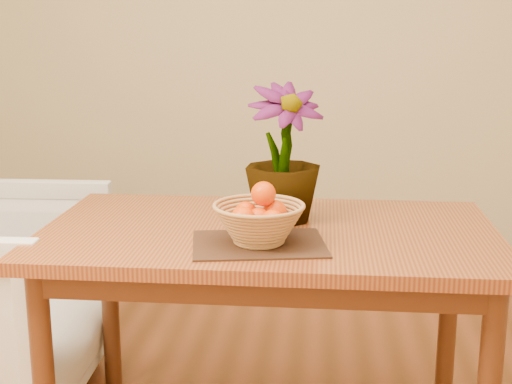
{
  "coord_description": "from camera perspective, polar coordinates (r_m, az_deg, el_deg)",
  "views": [
    {
      "loc": [
        0.16,
        -1.81,
        1.37
      ],
      "look_at": [
        -0.03,
        0.18,
        0.89
      ],
      "focal_mm": 50.0,
      "sensor_mm": 36.0,
      "label": 1
    }
  ],
  "objects": [
    {
      "name": "orange_pile",
      "position": [
        2.02,
        0.31,
        -1.61
      ],
      "size": [
        0.15,
        0.16,
        0.13
      ],
      "rotation": [
        0.0,
        0.0,
        0.18
      ],
      "color": "#E14203",
      "rests_on": "wicker_basket"
    },
    {
      "name": "table",
      "position": [
        2.23,
        1.03,
        -5.07
      ],
      "size": [
        1.4,
        0.8,
        0.75
      ],
      "color": "brown",
      "rests_on": "floor"
    },
    {
      "name": "placemat",
      "position": [
        2.04,
        0.24,
        -4.17
      ],
      "size": [
        0.42,
        0.34,
        0.01
      ],
      "primitive_type": "cube",
      "rotation": [
        0.0,
        0.0,
        0.17
      ],
      "color": "#321A12",
      "rests_on": "table"
    },
    {
      "name": "potted_plant",
      "position": [
        2.25,
        2.19,
        3.12
      ],
      "size": [
        0.32,
        0.32,
        0.44
      ],
      "primitive_type": "imported",
      "rotation": [
        0.0,
        0.0,
        0.43
      ],
      "color": "#134313",
      "rests_on": "table"
    },
    {
      "name": "wall_back",
      "position": [
        4.06,
        3.3,
        13.06
      ],
      "size": [
        4.0,
        0.02,
        2.7
      ],
      "primitive_type": "cube",
      "color": "beige",
      "rests_on": "floor"
    },
    {
      "name": "wicker_basket",
      "position": [
        2.02,
        0.24,
        -2.67
      ],
      "size": [
        0.26,
        0.26,
        0.11
      ],
      "color": "tan",
      "rests_on": "placemat"
    }
  ]
}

